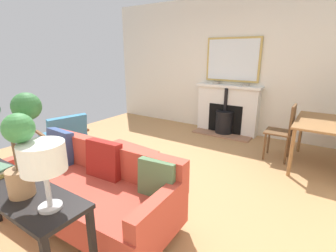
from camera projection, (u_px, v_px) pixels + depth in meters
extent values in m
cube|color=#A87A4C|center=(146.00, 175.00, 3.52)|extent=(5.44, 5.63, 0.01)
cube|color=silver|center=(223.00, 66.00, 5.29)|extent=(0.12, 5.63, 2.79)
cube|color=#93664C|center=(221.00, 135.00, 5.19)|extent=(0.33, 1.22, 0.03)
cube|color=silver|center=(227.00, 110.00, 5.29)|extent=(0.25, 1.28, 0.98)
cube|color=black|center=(225.00, 118.00, 5.25)|extent=(0.06, 0.72, 0.60)
cylinder|color=black|center=(224.00, 122.00, 5.24)|extent=(0.36, 0.36, 0.45)
cylinder|color=black|center=(225.00, 112.00, 5.17)|extent=(0.38, 0.38, 0.02)
cylinder|color=black|center=(226.00, 100.00, 5.10)|extent=(0.07, 0.07, 0.48)
cube|color=silver|center=(229.00, 86.00, 5.12)|extent=(0.30, 1.36, 0.05)
cube|color=tan|center=(233.00, 60.00, 5.07)|extent=(0.04, 1.13, 0.89)
cube|color=silver|center=(232.00, 60.00, 5.05)|extent=(0.01, 1.05, 0.81)
cylinder|color=#9E9384|center=(216.00, 83.00, 5.28)|extent=(0.15, 0.15, 0.05)
torus|color=#9E9384|center=(216.00, 82.00, 5.28)|extent=(0.15, 0.15, 0.01)
cylinder|color=#9E9384|center=(246.00, 85.00, 4.95)|extent=(0.15, 0.15, 0.04)
torus|color=#9E9384|center=(246.00, 84.00, 4.95)|extent=(0.15, 0.15, 0.01)
cylinder|color=#B2B2B7|center=(15.00, 207.00, 2.72)|extent=(0.04, 0.04, 0.10)
cylinder|color=#B2B2B7|center=(65.00, 182.00, 3.24)|extent=(0.04, 0.04, 0.10)
cylinder|color=#B2B2B7|center=(171.00, 225.00, 2.43)|extent=(0.04, 0.04, 0.10)
cube|color=#B74233|center=(87.00, 198.00, 2.52)|extent=(0.87, 1.93, 0.30)
cube|color=#B74233|center=(109.00, 158.00, 2.70)|extent=(0.21, 1.91, 0.34)
cube|color=#B74233|center=(33.00, 158.00, 2.90)|extent=(0.77, 0.15, 0.17)
cube|color=#B74233|center=(160.00, 205.00, 2.00)|extent=(0.77, 0.15, 0.17)
cube|color=#334775|center=(60.00, 147.00, 2.97)|extent=(0.18, 0.42, 0.42)
cube|color=maroon|center=(104.00, 160.00, 2.61)|extent=(0.18, 0.42, 0.42)
cube|color=#4C6B47|center=(157.00, 179.00, 2.27)|extent=(0.18, 0.37, 0.37)
cylinder|color=#B2B2B7|center=(95.00, 174.00, 3.45)|extent=(0.03, 0.03, 0.09)
cylinder|color=#B2B2B7|center=(127.00, 189.00, 3.06)|extent=(0.03, 0.03, 0.09)
cylinder|color=#B2B2B7|center=(121.00, 163.00, 3.81)|extent=(0.03, 0.03, 0.09)
cylinder|color=#B2B2B7|center=(152.00, 175.00, 3.43)|extent=(0.03, 0.03, 0.09)
cube|color=#B74233|center=(123.00, 161.00, 3.38)|extent=(0.67, 0.86, 0.31)
cube|color=brown|center=(73.00, 139.00, 4.47)|extent=(0.05, 0.05, 0.33)
cube|color=brown|center=(44.00, 146.00, 4.14)|extent=(0.05, 0.05, 0.33)
cube|color=brown|center=(85.00, 146.00, 4.14)|extent=(0.05, 0.05, 0.33)
cube|color=brown|center=(54.00, 155.00, 3.80)|extent=(0.05, 0.05, 0.33)
cube|color=teal|center=(63.00, 136.00, 4.08)|extent=(0.71, 0.68, 0.08)
cube|color=teal|center=(68.00, 127.00, 3.85)|extent=(0.62, 0.27, 0.35)
cube|color=brown|center=(81.00, 127.00, 4.27)|extent=(0.16, 0.53, 0.04)
cube|color=brown|center=(42.00, 135.00, 3.85)|extent=(0.16, 0.53, 0.04)
cube|color=black|center=(6.00, 184.00, 1.83)|extent=(0.37, 1.55, 0.03)
cylinder|color=#B2B2B7|center=(51.00, 207.00, 1.51)|extent=(0.14, 0.14, 0.02)
cylinder|color=#B2B2B7|center=(48.00, 188.00, 1.48)|extent=(0.03, 0.03, 0.23)
cylinder|color=silver|center=(43.00, 157.00, 1.42)|extent=(0.26, 0.26, 0.17)
cylinder|color=#99704C|center=(21.00, 182.00, 1.63)|extent=(0.16, 0.16, 0.19)
cylinder|color=brown|center=(15.00, 151.00, 1.57)|extent=(0.02, 0.02, 0.26)
sphere|color=#387A3D|center=(18.00, 128.00, 1.38)|extent=(0.17, 0.17, 0.17)
sphere|color=#2D6633|center=(26.00, 106.00, 1.54)|extent=(0.18, 0.18, 0.18)
sphere|color=#2D6633|center=(24.00, 127.00, 1.72)|extent=(0.11, 0.11, 0.11)
cylinder|color=olive|center=(301.00, 133.00, 4.26)|extent=(0.05, 0.05, 0.69)
cylinder|color=olive|center=(291.00, 153.00, 3.40)|extent=(0.05, 0.05, 0.69)
cube|color=olive|center=(324.00, 122.00, 3.56)|extent=(1.17, 0.72, 0.03)
cylinder|color=brown|center=(269.00, 141.00, 4.22)|extent=(0.03, 0.03, 0.45)
cylinder|color=brown|center=(264.00, 147.00, 3.96)|extent=(0.03, 0.03, 0.45)
cylinder|color=brown|center=(289.00, 145.00, 4.05)|extent=(0.03, 0.03, 0.45)
cylinder|color=brown|center=(286.00, 151.00, 3.80)|extent=(0.03, 0.03, 0.45)
cube|color=brown|center=(279.00, 132.00, 3.94)|extent=(0.40, 0.40, 0.02)
cube|color=brown|center=(293.00, 119.00, 3.79)|extent=(0.36, 0.04, 0.44)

